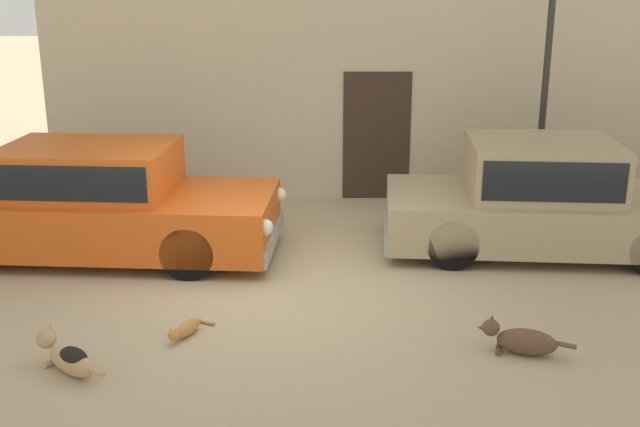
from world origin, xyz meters
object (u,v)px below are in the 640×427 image
parked_sedan_second (538,197)px  stray_dog_spotted (64,357)px  parked_sedan_nearest (91,201)px  stray_cat (183,329)px  street_lamp (544,52)px  stray_dog_tan (518,339)px

parked_sedan_second → stray_dog_spotted: bearing=-143.0°
parked_sedan_nearest → stray_cat: (1.59, -2.51, -0.65)m
street_lamp → stray_dog_tan: bearing=-106.5°
parked_sedan_nearest → parked_sedan_second: bearing=5.4°
parked_sedan_nearest → stray_dog_spotted: 3.35m
parked_sedan_nearest → stray_dog_spotted: size_ratio=5.68×
stray_dog_spotted → stray_dog_tan: size_ratio=0.93×
stray_dog_spotted → street_lamp: (5.68, 4.88, 2.34)m
parked_sedan_nearest → parked_sedan_second: size_ratio=1.13×
parked_sedan_nearest → stray_dog_spotted: parked_sedan_nearest is taller
stray_dog_tan → street_lamp: (1.34, 4.52, 2.35)m
street_lamp → parked_sedan_nearest: bearing=-165.5°
stray_dog_spotted → street_lamp: bearing=-100.3°
stray_dog_tan → parked_sedan_second: bearing=-90.7°
stray_dog_spotted → stray_cat: bearing=-103.8°
parked_sedan_second → stray_cat: (-4.34, -2.66, -0.65)m
street_lamp → stray_cat: bearing=-138.7°
stray_dog_tan → street_lamp: size_ratio=0.24×
stray_dog_tan → stray_cat: 3.38m
parked_sedan_second → stray_dog_tan: (-0.99, -3.05, -0.58)m
parked_sedan_nearest → stray_cat: 3.04m
stray_dog_spotted → parked_sedan_nearest: bearing=-40.4°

